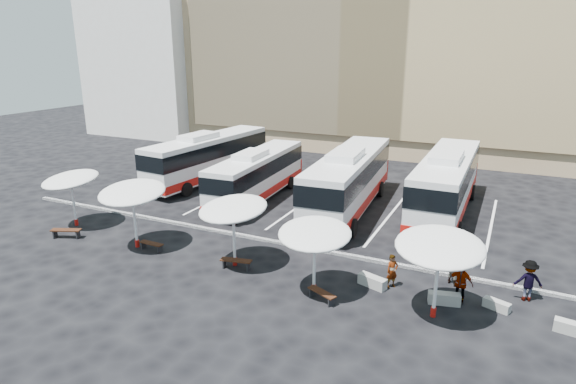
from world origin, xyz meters
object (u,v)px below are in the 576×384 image
at_px(wood_bench_2, 236,262).
at_px(passenger_3, 528,280).
at_px(wood_bench_3, 322,294).
at_px(conc_bench_2, 497,305).
at_px(wood_bench_0, 66,231).
at_px(passenger_0, 392,271).
at_px(passenger_1, 455,266).
at_px(bus_0, 209,156).
at_px(wood_bench_1, 151,245).
at_px(conc_bench_3, 572,328).
at_px(sunshade_2, 233,209).
at_px(conc_bench_1, 444,299).
at_px(sunshade_1, 132,193).
at_px(conc_bench_0, 372,281).
at_px(bus_1, 257,174).
at_px(bus_2, 349,179).
at_px(sunshade_0, 71,180).
at_px(sunshade_4, 440,247).
at_px(bus_3, 446,181).
at_px(passenger_2, 460,283).
at_px(sunshade_3, 315,234).

height_order(wood_bench_2, passenger_3, passenger_3).
height_order(wood_bench_3, conc_bench_2, wood_bench_3).
distance_m(wood_bench_0, passenger_3, 23.74).
height_order(wood_bench_2, passenger_0, passenger_0).
bearing_deg(passenger_1, bus_0, 12.67).
distance_m(wood_bench_1, conc_bench_3, 19.57).
relative_size(sunshade_2, conc_bench_1, 3.31).
relative_size(sunshade_1, conc_bench_3, 3.26).
bearing_deg(conc_bench_2, wood_bench_1, -175.24).
distance_m(conc_bench_0, passenger_3, 6.51).
bearing_deg(conc_bench_2, bus_1, 151.20).
bearing_deg(passenger_3, passenger_1, -20.54).
distance_m(bus_2, conc_bench_3, 15.86).
bearing_deg(bus_0, passenger_0, -27.53).
bearing_deg(sunshade_0, passenger_0, 1.46).
xyz_separation_m(conc_bench_3, passenger_1, (-4.57, 2.28, 0.65)).
height_order(sunshade_1, conc_bench_2, sunshade_1).
relative_size(sunshade_1, sunshade_4, 1.08).
xyz_separation_m(wood_bench_1, wood_bench_3, (10.12, -1.04, 0.00)).
xyz_separation_m(bus_3, sunshade_2, (-8.17, -12.46, 0.82)).
relative_size(wood_bench_0, passenger_0, 1.08).
height_order(sunshade_2, conc_bench_1, sunshade_2).
height_order(sunshade_4, conc_bench_3, sunshade_4).
xyz_separation_m(sunshade_4, passenger_2, (0.78, 1.61, -2.14)).
height_order(sunshade_3, conc_bench_0, sunshade_3).
height_order(sunshade_1, conc_bench_0, sunshade_1).
distance_m(bus_0, wood_bench_0, 13.64).
bearing_deg(bus_3, sunshade_3, -105.18).
bearing_deg(sunshade_1, sunshade_0, 170.51).
bearing_deg(passenger_3, wood_bench_1, -7.34).
bearing_deg(bus_3, wood_bench_2, -121.96).
distance_m(bus_0, conc_bench_3, 27.48).
bearing_deg(passenger_1, passenger_2, 142.46).
height_order(bus_0, wood_bench_0, bus_0).
height_order(bus_2, sunshade_3, bus_2).
height_order(bus_2, conc_bench_1, bus_2).
bearing_deg(wood_bench_0, passenger_1, 10.31).
xyz_separation_m(conc_bench_0, passenger_1, (3.28, 1.88, 0.63)).
xyz_separation_m(wood_bench_1, conc_bench_3, (19.56, 0.74, -0.09)).
distance_m(bus_2, sunshade_0, 17.01).
bearing_deg(bus_2, wood_bench_0, -142.75).
relative_size(bus_2, sunshade_1, 3.28).
distance_m(bus_1, passenger_1, 16.00).
xyz_separation_m(sunshade_2, sunshade_4, (9.67, -0.62, 0.09)).
height_order(bus_0, conc_bench_2, bus_0).
xyz_separation_m(sunshade_0, wood_bench_2, (11.83, -0.91, -2.50)).
relative_size(sunshade_2, wood_bench_1, 3.07).
bearing_deg(conc_bench_3, sunshade_1, -178.01).
relative_size(bus_1, passenger_0, 7.32).
xyz_separation_m(conc_bench_2, passenger_0, (-4.39, 0.04, 0.58)).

